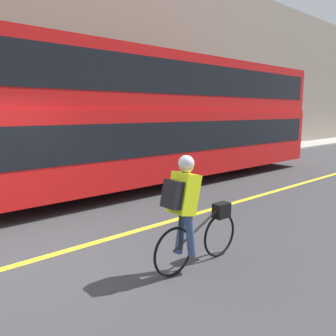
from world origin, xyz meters
name	(u,v)px	position (x,y,z in m)	size (l,w,h in m)	color
ground_plane	(40,262)	(0.00, 0.00, 0.00)	(80.00, 80.00, 0.00)	#38383A
road_center_line	(38,259)	(0.00, 0.12, 0.00)	(50.00, 0.14, 0.01)	yellow
bus	(170,115)	(5.18, 3.05, 2.08)	(11.57, 2.57, 3.72)	black
cyclist_on_bike	(190,209)	(1.50, -1.57, 0.87)	(1.60, 0.32, 1.61)	black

